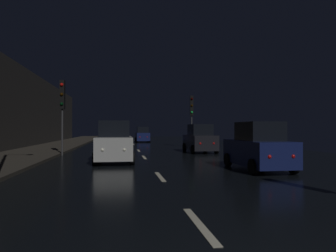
# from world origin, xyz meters

# --- Properties ---
(ground) EXTENTS (27.49, 84.00, 0.02)m
(ground) POSITION_xyz_m (0.00, 24.50, -0.01)
(ground) COLOR black
(sidewalk_left) EXTENTS (4.40, 84.00, 0.15)m
(sidewalk_left) POSITION_xyz_m (-7.54, 24.50, 0.07)
(sidewalk_left) COLOR #38332B
(sidewalk_left) RESTS_ON ground
(lane_centerline) EXTENTS (0.16, 31.70, 0.01)m
(lane_centerline) POSITION_xyz_m (0.00, 16.59, 0.01)
(lane_centerline) COLOR beige
(lane_centerline) RESTS_ON ground
(traffic_light_far_left) EXTENTS (0.32, 0.47, 4.97)m
(traffic_light_far_left) POSITION_xyz_m (-5.24, 18.53, 3.62)
(traffic_light_far_left) COLOR #38383A
(traffic_light_far_left) RESTS_ON ground
(traffic_light_far_right) EXTENTS (0.35, 0.48, 4.91)m
(traffic_light_far_right) POSITION_xyz_m (5.24, 25.89, 3.57)
(traffic_light_far_right) COLOR #38383A
(traffic_light_far_right) RESTS_ON ground
(streetlamp_overhead) EXTENTS (1.70, 0.44, 8.55)m
(streetlamp_overhead) POSITION_xyz_m (-5.04, 8.10, 5.53)
(streetlamp_overhead) COLOR #2D2D30
(streetlamp_overhead) RESTS_ON ground
(car_approaching_headlights) EXTENTS (2.01, 4.35, 2.19)m
(car_approaching_headlights) POSITION_xyz_m (-1.76, 14.11, 1.00)
(car_approaching_headlights) COLOR silver
(car_approaching_headlights) RESTS_ON ground
(car_parked_right_near) EXTENTS (1.89, 4.09, 2.06)m
(car_parked_right_near) POSITION_xyz_m (4.44, 10.01, 0.94)
(car_parked_right_near) COLOR #141E51
(car_parked_right_near) RESTS_ON ground
(car_distant_taillights) EXTENTS (1.84, 3.99, 2.01)m
(car_distant_taillights) POSITION_xyz_m (1.43, 38.02, 0.92)
(car_distant_taillights) COLOR #141E51
(car_distant_taillights) RESTS_ON ground
(car_parked_right_far) EXTENTS (1.93, 4.17, 2.10)m
(car_parked_right_far) POSITION_xyz_m (4.44, 19.89, 0.96)
(car_parked_right_far) COLOR black
(car_parked_right_far) RESTS_ON ground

